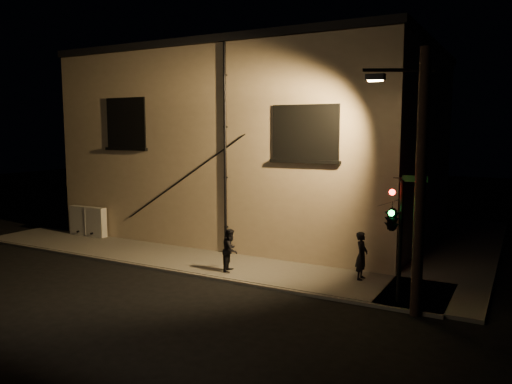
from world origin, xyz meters
The scene contains 8 objects.
ground centered at (0.00, 0.00, 0.00)m, with size 90.00×90.00×0.00m, color black.
sidewalk centered at (1.22, 4.39, 0.06)m, with size 21.00×16.00×0.12m.
building centered at (-3.00, 8.99, 4.40)m, with size 16.20×12.23×8.80m.
utility_cabinet centered at (-9.33, 2.70, 0.81)m, with size 2.09×0.35×1.37m, color beige.
pedestrian_a centered at (4.07, 2.06, 0.92)m, with size 0.59×0.38×1.61m, color black.
pedestrian_b centered at (-0.28, 0.80, 0.88)m, with size 0.74×0.57×1.52m, color black.
traffic_signal centered at (5.46, 0.29, 2.62)m, with size 1.30×2.18×3.70m.
streetlamp_pole centered at (6.17, -0.08, 3.83)m, with size 2.03×1.39×7.23m.
Camera 1 is at (8.73, -13.86, 5.08)m, focal length 35.00 mm.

